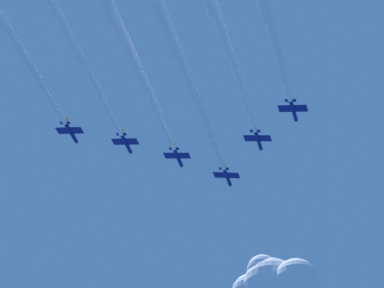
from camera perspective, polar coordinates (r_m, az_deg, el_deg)
jet_lead at (r=195.57m, az=-0.52°, el=5.71°), size 26.27×72.93×4.30m
jet_port_inner at (r=192.05m, az=-5.20°, el=7.93°), size 27.22×74.54×4.23m
jet_starboard_inner at (r=189.49m, az=2.34°, el=8.95°), size 25.06×69.72×4.29m
jet_port_mid at (r=188.07m, az=-10.42°, el=9.74°), size 27.34×77.20×4.22m
cloud_puff at (r=279.44m, az=6.44°, el=-11.07°), size 36.07×25.24×22.78m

